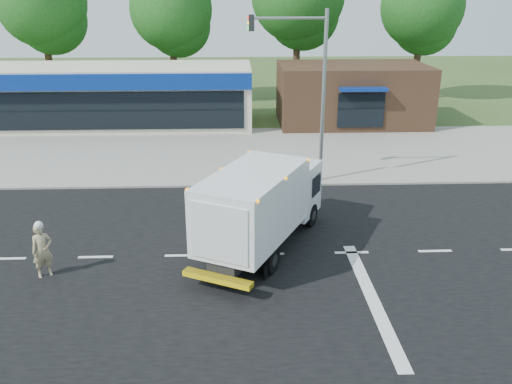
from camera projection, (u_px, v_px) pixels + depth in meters
ground at (267, 254)px, 19.09m from camera, size 120.00×120.00×0.00m
road_asphalt at (267, 254)px, 19.09m from camera, size 60.00×14.00×0.02m
sidewalk at (258, 177)px, 26.75m from camera, size 60.00×2.40×0.12m
parking_apron at (254, 146)px, 32.19m from camera, size 60.00×9.00×0.02m
lane_markings at (310, 272)px, 17.87m from camera, size 55.20×7.00×0.01m
ems_box_truck at (262, 202)px, 18.86m from camera, size 5.12×7.32×3.14m
emergency_worker at (42, 250)px, 17.35m from camera, size 0.79×0.73×1.93m
retail_strip_mall at (118, 96)px, 36.71m from camera, size 18.00×6.20×4.00m
brown_storefront at (352, 94)px, 37.34m from camera, size 10.00×6.70×4.00m
traffic_signal_pole at (310, 80)px, 24.56m from camera, size 3.51×0.25×8.00m
background_trees at (237, 8)px, 42.83m from camera, size 36.77×7.39×12.10m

